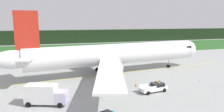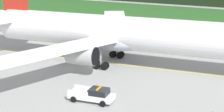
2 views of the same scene
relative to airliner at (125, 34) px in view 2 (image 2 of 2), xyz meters
The scene contains 6 objects.
ground 7.52m from the airliner, 124.61° to the right, with size 320.00×320.00×0.00m, color #989A97.
grass_verge 53.03m from the airliner, 93.33° to the left, with size 320.00×43.01×0.04m, color #265621.
taxiway_centerline_main 5.28m from the airliner, ahead, with size 74.18×0.30×0.01m, color yellow.
airliner is the anchor object (origin of this frame).
ops_pickup_truck 16.65m from the airliner, 76.95° to the right, with size 5.94×2.99×1.94m.
apron_cone 12.45m from the airliner, 82.27° to the right, with size 0.50×0.50×0.63m.
Camera 2 is at (28.21, -45.33, 17.13)m, focal length 56.30 mm.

